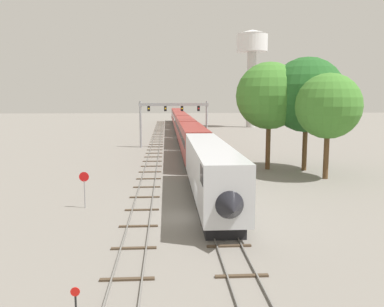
# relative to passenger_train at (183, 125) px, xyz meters

# --- Properties ---
(ground_plane) EXTENTS (400.00, 400.00, 0.00)m
(ground_plane) POSITION_rel_passenger_train_xyz_m (-2.00, -59.36, -2.61)
(ground_plane) COLOR gray
(track_main) EXTENTS (2.60, 200.00, 0.16)m
(track_main) POSITION_rel_passenger_train_xyz_m (0.00, 0.64, -2.54)
(track_main) COLOR slate
(track_main) RESTS_ON ground
(track_near) EXTENTS (2.60, 160.00, 0.16)m
(track_near) POSITION_rel_passenger_train_xyz_m (-5.50, -19.36, -2.54)
(track_near) COLOR slate
(track_near) RESTS_ON ground
(passenger_train) EXTENTS (3.04, 131.15, 4.80)m
(passenger_train) POSITION_rel_passenger_train_xyz_m (0.00, 0.00, 0.00)
(passenger_train) COLOR silver
(passenger_train) RESTS_ON ground
(signal_gantry) EXTENTS (12.10, 0.49, 8.03)m
(signal_gantry) POSITION_rel_passenger_train_xyz_m (-2.25, -17.40, 3.27)
(signal_gantry) COLOR #999BA0
(signal_gantry) RESTS_ON ground
(water_tower) EXTENTS (9.02, 9.02, 27.80)m
(water_tower) POSITION_rel_passenger_train_xyz_m (21.20, 29.65, 18.91)
(water_tower) COLOR beige
(water_tower) RESTS_ON ground
(stop_sign) EXTENTS (0.76, 0.08, 2.88)m
(stop_sign) POSITION_rel_passenger_train_xyz_m (-10.00, -56.37, -0.74)
(stop_sign) COLOR gray
(stop_sign) RESTS_ON ground
(trackside_tree_left) EXTENTS (8.74, 8.74, 13.29)m
(trackside_tree_left) POSITION_rel_passenger_train_xyz_m (12.82, -41.08, 6.29)
(trackside_tree_left) COLOR brown
(trackside_tree_left) RESTS_ON ground
(trackside_tree_mid) EXTENTS (6.87, 6.87, 11.17)m
(trackside_tree_mid) POSITION_rel_passenger_train_xyz_m (13.37, -46.22, 5.10)
(trackside_tree_mid) COLOR brown
(trackside_tree_mid) RESTS_ON ground
(trackside_tree_right) EXTENTS (7.93, 7.93, 12.78)m
(trackside_tree_right) POSITION_rel_passenger_train_xyz_m (8.64, -40.14, 6.19)
(trackside_tree_right) COLOR brown
(trackside_tree_right) RESTS_ON ground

